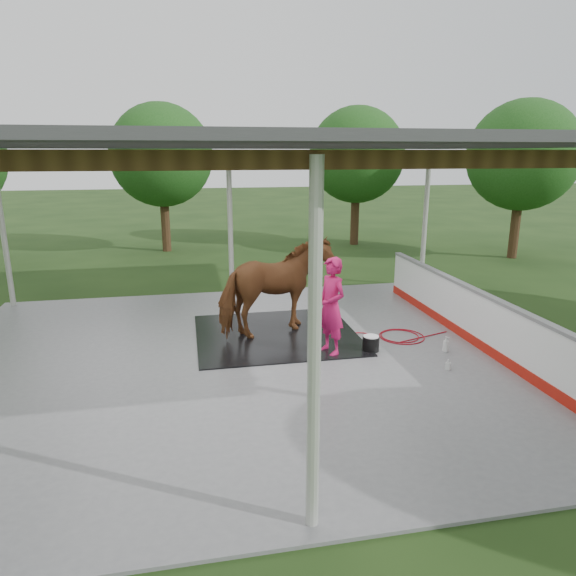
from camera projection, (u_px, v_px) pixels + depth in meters
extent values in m
plane|color=#1E3814|center=(254.00, 360.00, 10.00)|extent=(100.00, 100.00, 0.00)
cube|color=slate|center=(254.00, 358.00, 9.99)|extent=(12.00, 10.00, 0.05)
cylinder|color=beige|center=(314.00, 357.00, 5.03)|extent=(0.14, 0.14, 3.85)
cylinder|color=beige|center=(3.00, 232.00, 12.87)|extent=(0.14, 0.14, 3.85)
cylinder|color=beige|center=(230.00, 226.00, 13.95)|extent=(0.14, 0.14, 3.85)
cylinder|color=beige|center=(425.00, 221.00, 15.02)|extent=(0.14, 0.14, 3.85)
cube|color=brown|center=(312.00, 160.00, 4.74)|extent=(12.00, 0.10, 0.18)
cube|color=brown|center=(282.00, 158.00, 6.16)|extent=(12.00, 0.10, 0.18)
cube|color=brown|center=(263.00, 157.00, 7.59)|extent=(12.00, 0.10, 0.18)
cube|color=brown|center=(251.00, 156.00, 9.01)|extent=(12.00, 0.10, 0.18)
cube|color=brown|center=(241.00, 155.00, 10.43)|extent=(12.00, 0.10, 0.18)
cube|color=brown|center=(234.00, 155.00, 11.85)|extent=(12.00, 0.10, 0.18)
cube|color=brown|center=(229.00, 155.00, 13.27)|extent=(12.00, 0.10, 0.18)
cube|color=brown|center=(539.00, 156.00, 10.08)|extent=(0.12, 10.00, 0.18)
cube|color=#38383A|center=(250.00, 144.00, 8.96)|extent=(12.60, 10.60, 0.10)
cube|color=#AC190E|center=(470.00, 336.00, 10.82)|extent=(0.14, 8.00, 0.20)
cube|color=white|center=(473.00, 314.00, 10.69)|extent=(0.12, 8.00, 1.00)
cube|color=slate|center=(475.00, 290.00, 10.56)|extent=(0.16, 8.00, 0.06)
cylinder|color=#382314|center=(166.00, 224.00, 20.71)|extent=(0.36, 0.36, 2.20)
sphere|color=#194714|center=(161.00, 155.00, 20.02)|extent=(4.00, 4.00, 4.00)
cylinder|color=#382314|center=(355.00, 219.00, 22.22)|extent=(0.36, 0.36, 2.20)
sphere|color=#194714|center=(357.00, 155.00, 21.52)|extent=(4.00, 4.00, 4.00)
cylinder|color=#382314|center=(515.00, 229.00, 19.37)|extent=(0.36, 0.36, 2.20)
sphere|color=#194714|center=(523.00, 155.00, 18.67)|extent=(4.00, 4.00, 4.00)
cube|color=black|center=(276.00, 334.00, 11.21)|extent=(3.45, 3.23, 0.03)
imported|color=brown|center=(276.00, 288.00, 10.94)|extent=(2.71, 1.95, 2.09)
imported|color=#C81559|center=(331.00, 306.00, 9.96)|extent=(0.70, 0.83, 1.93)
cylinder|color=black|center=(371.00, 344.00, 10.28)|extent=(0.34, 0.34, 0.30)
cylinder|color=white|center=(371.00, 337.00, 10.24)|extent=(0.31, 0.31, 0.03)
imported|color=silver|center=(446.00, 344.00, 10.21)|extent=(0.18, 0.18, 0.32)
imported|color=#338CD8|center=(448.00, 364.00, 9.40)|extent=(0.13, 0.13, 0.20)
torus|color=#9E0B17|center=(402.00, 336.00, 11.08)|extent=(0.97, 0.97, 0.02)
torus|color=#9E0B17|center=(400.00, 336.00, 11.10)|extent=(0.82, 0.82, 0.02)
torus|color=#9E0B17|center=(361.00, 338.00, 10.99)|extent=(0.68, 0.68, 0.02)
cylinder|color=#9E0B17|center=(424.00, 337.00, 11.06)|extent=(1.27, 0.43, 0.02)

